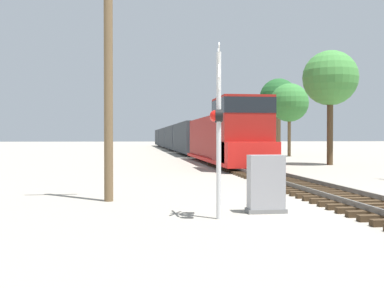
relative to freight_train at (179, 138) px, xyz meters
The scene contains 9 objects.
ground_plane 53.67m from the freight_train, 90.00° to the right, with size 400.00×400.00×0.00m, color gray.
rail_track_bed 53.66m from the freight_train, 90.00° to the right, with size 2.60×160.00×0.31m.
freight_train is the anchor object (origin of this frame).
crossing_signal_near 55.70m from the freight_train, 94.78° to the right, with size 0.46×1.02×4.38m.
relay_cabinet 54.86m from the freight_train, 93.30° to the right, with size 1.07×0.50×1.58m.
utility_pole 52.57m from the freight_train, 98.26° to the right, with size 1.80×0.29×8.83m.
tree_far_right 36.06m from the freight_train, 77.49° to the right, with size 4.07×4.07×8.50m.
tree_mid_background 22.69m from the freight_train, 63.62° to the right, with size 4.15×4.15×7.88m.
tree_deep_background 16.59m from the freight_train, 40.31° to the right, with size 4.84×4.84×9.71m.
Camera 1 is at (-6.76, -13.02, 2.07)m, focal length 42.00 mm.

